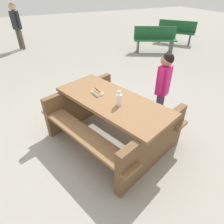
{
  "coord_description": "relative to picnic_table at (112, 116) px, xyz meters",
  "views": [
    {
      "loc": [
        -2.15,
        1.02,
        2.17
      ],
      "look_at": [
        0.0,
        0.0,
        0.52
      ],
      "focal_mm": 30.63,
      "sensor_mm": 36.0,
      "label": 1
    }
  ],
  "objects": [
    {
      "name": "hotdog_tray",
      "position": [
        0.24,
        0.13,
        0.34
      ],
      "size": [
        0.2,
        0.14,
        0.08
      ],
      "color": "white",
      "rests_on": "picnic_table"
    },
    {
      "name": "park_bench_mid",
      "position": [
        4.26,
        -4.94,
        0.0
      ],
      "size": [
        1.4,
        1.27,
        0.85
      ],
      "color": "#1E592D",
      "rests_on": "ground"
    },
    {
      "name": "ground_plane",
      "position": [
        0.0,
        0.0,
        -0.44
      ],
      "size": [
        30.0,
        30.0,
        0.0
      ],
      "primitive_type": "plane",
      "color": "gray",
      "rests_on": "ground"
    },
    {
      "name": "park_bench_near",
      "position": [
        3.64,
        -3.44,
        0.0
      ],
      "size": [
        1.04,
        1.52,
        0.85
      ],
      "color": "#1E592D",
      "rests_on": "ground"
    },
    {
      "name": "picnic_table",
      "position": [
        0.0,
        0.0,
        0.0
      ],
      "size": [
        2.17,
        1.93,
        0.75
      ],
      "color": "brown",
      "rests_on": "ground"
    },
    {
      "name": "soda_bottle",
      "position": [
        -0.18,
        -0.02,
        0.41
      ],
      "size": [
        0.08,
        0.08,
        0.22
      ],
      "color": "silver",
      "rests_on": "picnic_table"
    },
    {
      "name": "bystander_adult",
      "position": [
        6.07,
        0.93,
        0.55
      ],
      "size": [
        0.32,
        0.32,
        1.56
      ],
      "color": "brown",
      "rests_on": "ground"
    },
    {
      "name": "child_in_coat",
      "position": [
        0.06,
        -0.97,
        0.37
      ],
      "size": [
        0.25,
        0.29,
        1.28
      ],
      "color": "#3F334C",
      "rests_on": "ground"
    }
  ]
}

